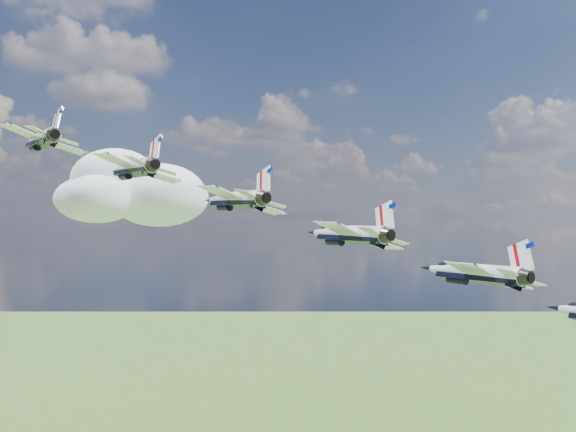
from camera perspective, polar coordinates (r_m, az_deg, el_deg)
name	(u,v)px	position (r m, az deg, el deg)	size (l,w,h in m)	color
cloud_far	(133,192)	(271.59, -13.61, 2.13)	(57.74, 45.37, 22.68)	white
jet_0	(40,140)	(79.29, -21.16, 6.33)	(8.91, 13.20, 3.94)	white
jet_1	(132,168)	(72.32, -13.69, 4.16)	(8.91, 13.20, 3.94)	white
jet_2	(233,199)	(66.93, -4.88, 1.50)	(8.91, 13.20, 3.94)	white
jet_3	(346,234)	(63.53, 5.14, -1.58)	(8.91, 13.20, 3.94)	white
jet_4	(471,272)	(62.45, 15.92, -4.82)	(8.91, 13.20, 3.94)	white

